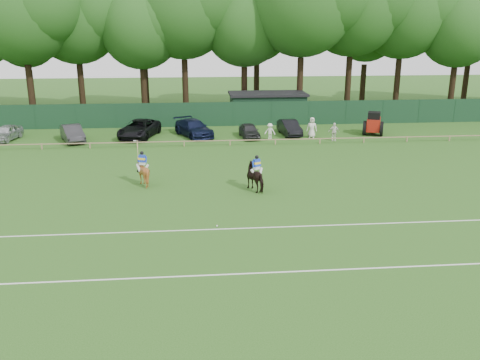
{
  "coord_description": "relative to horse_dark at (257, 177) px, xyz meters",
  "views": [
    {
      "loc": [
        -2.08,
        -25.26,
        10.05
      ],
      "look_at": [
        0.5,
        3.0,
        1.4
      ],
      "focal_mm": 38.0,
      "sensor_mm": 36.0,
      "label": 1
    }
  ],
  "objects": [
    {
      "name": "sedan_grey",
      "position": [
        -14.81,
        15.59,
        -0.13
      ],
      "size": [
        3.15,
        4.77,
        1.49
      ],
      "primitive_type": "imported",
      "rotation": [
        0.0,
        0.0,
        0.38
      ],
      "color": "#303033",
      "rests_on": "ground"
    },
    {
      "name": "tree_row",
      "position": [
        0.23,
        29.69,
        -0.87
      ],
      "size": [
        96.0,
        12.0,
        21.0
      ],
      "primitive_type": null,
      "color": "#26561C",
      "rests_on": "ground"
    },
    {
      "name": "rider_dark",
      "position": [
        0.01,
        -0.01,
        0.77
      ],
      "size": [
        0.89,
        0.6,
        1.41
      ],
      "rotation": [
        0.0,
        0.0,
        3.62
      ],
      "color": "silver",
      "rests_on": "ground"
    },
    {
      "name": "sedan_silver",
      "position": [
        -20.96,
        16.62,
        -0.17
      ],
      "size": [
        2.29,
        4.34,
        1.41
      ],
      "primitive_type": "imported",
      "rotation": [
        0.0,
        0.0,
        -0.16
      ],
      "color": "#B9BBBE",
      "rests_on": "ground"
    },
    {
      "name": "pitch_lines",
      "position": [
        -1.77,
        -8.81,
        -0.87
      ],
      "size": [
        60.0,
        5.1,
        0.01
      ],
      "color": "silver",
      "rests_on": "ground"
    },
    {
      "name": "horse_chestnut",
      "position": [
        -7.29,
        1.81,
        -0.01
      ],
      "size": [
        1.83,
        1.93,
        1.72
      ],
      "primitive_type": "imported",
      "rotation": [
        0.0,
        0.0,
        2.81
      ],
      "color": "brown",
      "rests_on": "ground"
    },
    {
      "name": "perimeter_fence",
      "position": [
        -1.77,
        21.69,
        0.38
      ],
      "size": [
        92.08,
        0.08,
        2.5
      ],
      "color": "#14351E",
      "rests_on": "ground"
    },
    {
      "name": "spectator_right",
      "position": [
        7.06,
        15.26,
        0.08
      ],
      "size": [
        1.06,
        0.83,
        1.91
      ],
      "primitive_type": "imported",
      "rotation": [
        0.0,
        0.0,
        -0.27
      ],
      "color": "silver",
      "rests_on": "ground"
    },
    {
      "name": "polo_ball",
      "position": [
        -2.81,
        -5.95,
        -0.83
      ],
      "size": [
        0.09,
        0.09,
        0.09
      ],
      "primitive_type": "sphere",
      "color": "silver",
      "rests_on": "ground"
    },
    {
      "name": "ground",
      "position": [
        -1.77,
        -5.31,
        -0.87
      ],
      "size": [
        160.0,
        160.0,
        0.0
      ],
      "primitive_type": "plane",
      "color": "#1E4C14",
      "rests_on": "ground"
    },
    {
      "name": "pitch_rail",
      "position": [
        -1.77,
        12.69,
        -0.43
      ],
      "size": [
        62.1,
        0.1,
        0.5
      ],
      "color": "#997F5B",
      "rests_on": "ground"
    },
    {
      "name": "tractor",
      "position": [
        13.25,
        16.06,
        0.18
      ],
      "size": [
        2.61,
        3.1,
        2.22
      ],
      "rotation": [
        0.0,
        0.0,
        -0.38
      ],
      "color": "#A11B0E",
      "rests_on": "ground"
    },
    {
      "name": "hatch_grey",
      "position": [
        1.25,
        15.75,
        -0.21
      ],
      "size": [
        1.89,
        3.98,
        1.31
      ],
      "primitive_type": "imported",
      "rotation": [
        0.0,
        0.0,
        0.09
      ],
      "color": "#2E2E31",
      "rests_on": "ground"
    },
    {
      "name": "horse_dark",
      "position": [
        0.0,
        0.0,
        0.0
      ],
      "size": [
        1.78,
        2.27,
        1.74
      ],
      "primitive_type": "imported",
      "rotation": [
        0.0,
        0.0,
        3.62
      ],
      "color": "black",
      "rests_on": "ground"
    },
    {
      "name": "spectator_left",
      "position": [
        3.03,
        14.63,
        -0.11
      ],
      "size": [
        1.12,
        0.86,
        1.53
      ],
      "primitive_type": "imported",
      "rotation": [
        0.0,
        0.0,
        -0.33
      ],
      "color": "white",
      "rests_on": "ground"
    },
    {
      "name": "sedan_navy",
      "position": [
        -3.91,
        16.83,
        -0.09
      ],
      "size": [
        4.23,
        5.8,
        1.56
      ],
      "primitive_type": "imported",
      "rotation": [
        0.0,
        0.0,
        0.43
      ],
      "color": "#101633",
      "rests_on": "ground"
    },
    {
      "name": "suv_black",
      "position": [
        -9.0,
        16.88,
        -0.06
      ],
      "size": [
        4.09,
        6.33,
        1.62
      ],
      "primitive_type": "imported",
      "rotation": [
        0.0,
        0.0,
        -0.26
      ],
      "color": "black",
      "rests_on": "ground"
    },
    {
      "name": "rider_chestnut",
      "position": [
        -7.29,
        1.8,
        0.76
      ],
      "size": [
        0.92,
        0.74,
        2.05
      ],
      "rotation": [
        0.0,
        0.0,
        2.81
      ],
      "color": "silver",
      "rests_on": "ground"
    },
    {
      "name": "estate_black",
      "position": [
        5.22,
        16.67,
        -0.16
      ],
      "size": [
        1.89,
        4.41,
        1.41
      ],
      "primitive_type": "imported",
      "rotation": [
        0.0,
        0.0,
        0.09
      ],
      "color": "black",
      "rests_on": "ground"
    },
    {
      "name": "utility_shed",
      "position": [
        4.23,
        24.69,
        0.66
      ],
      "size": [
        8.4,
        4.4,
        3.04
      ],
      "color": "#14331E",
      "rests_on": "ground"
    },
    {
      "name": "spectator_mid",
      "position": [
        8.76,
        13.75,
        -0.05
      ],
      "size": [
        1.01,
        0.51,
        1.65
      ],
      "primitive_type": "imported",
      "rotation": [
        0.0,
        0.0,
        -0.11
      ],
      "color": "white",
      "rests_on": "ground"
    }
  ]
}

